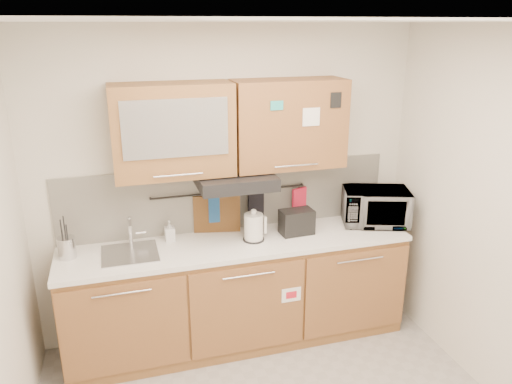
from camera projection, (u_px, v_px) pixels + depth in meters
ceiling at (296, 21)px, 2.40m from camera, size 3.20×3.20×0.00m
wall_back at (228, 185)px, 4.18m from camera, size 3.20×0.00×3.20m
base_cabinet at (239, 297)px, 4.19m from camera, size 2.80×0.64×0.88m
countertop at (238, 244)px, 4.03m from camera, size 2.82×0.62×0.04m
backsplash at (229, 197)px, 4.20m from camera, size 2.80×0.02×0.56m
upper_cabinets at (232, 127)px, 3.85m from camera, size 1.82×0.37×0.70m
range_hood at (235, 180)px, 3.92m from camera, size 0.60×0.46×0.10m
sink at (130, 253)px, 3.81m from camera, size 0.42×0.40×0.26m
utensil_rail at (230, 192)px, 4.15m from camera, size 1.30×0.02×0.02m
utensil_crock at (67, 247)px, 3.72m from camera, size 0.17×0.17×0.33m
kettle at (254, 228)px, 4.02m from camera, size 0.19×0.17×0.27m
toaster at (297, 222)px, 4.15m from camera, size 0.28×0.18×0.21m
microwave at (375, 207)px, 4.35m from camera, size 0.65×0.54×0.31m
soap_bottle at (170, 231)px, 4.01m from camera, size 0.08×0.08×0.17m
cutting_board at (217, 223)px, 4.19m from camera, size 0.39×0.11×0.48m
oven_mitt at (217, 209)px, 4.15m from camera, size 0.14×0.05×0.23m
dark_pouch at (256, 204)px, 4.24m from camera, size 0.14×0.05×0.21m
pot_holder at (299, 198)px, 4.34m from camera, size 0.14×0.07×0.18m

